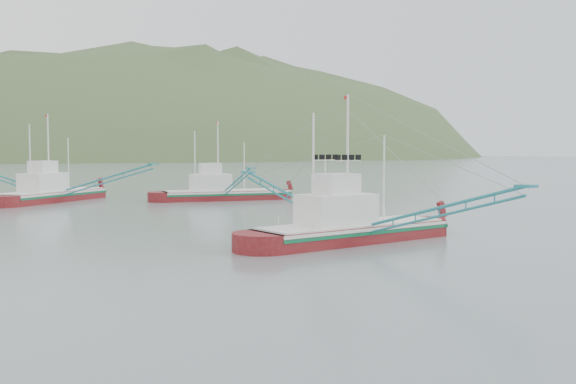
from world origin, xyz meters
TOP-DOWN VIEW (x-y plane):
  - ground at (0.00, 0.00)m, footprint 1200.00×1200.00m
  - main_boat at (2.05, 2.03)m, footprint 14.43×25.80m
  - bg_boat_far at (-1.74, 48.38)m, footprint 18.73×25.24m
  - bg_boat_right at (15.11, 37.64)m, footprint 14.58×24.75m
  - headland_right at (240.00, 430.00)m, footprint 684.00×432.00m

SIDE VIEW (x-z plane):
  - ground at x=0.00m, z-range 0.00..0.00m
  - headland_right at x=240.00m, z-range -153.00..153.00m
  - main_boat at x=2.05m, z-range -3.73..6.72m
  - bg_boat_right at x=15.11m, z-range -3.15..7.22m
  - bg_boat_far at x=-1.74m, z-range -3.23..7.93m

